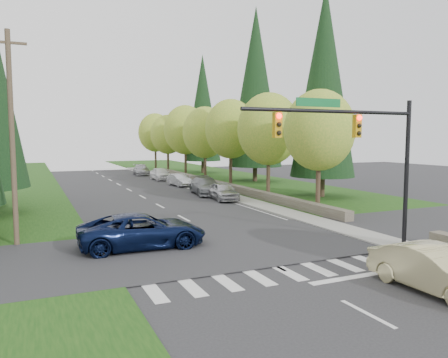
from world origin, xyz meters
TOP-DOWN VIEW (x-y plane):
  - ground at (0.00, 0.00)m, footprint 120.00×120.00m
  - grass_east at (13.00, 20.00)m, footprint 14.00×110.00m
  - cross_street at (0.00, 8.00)m, footprint 120.00×8.00m
  - sidewalk_east at (6.90, 22.00)m, footprint 1.80×80.00m
  - curb_east at (6.05, 22.00)m, footprint 0.20×80.00m
  - stone_wall_north at (8.60, 30.00)m, footprint 0.70×40.00m
  - traffic_signal at (4.37, 4.50)m, footprint 8.70×0.37m
  - utility_pole at (-9.50, 12.00)m, footprint 1.60×0.24m
  - decid_tree_0 at (9.20, 14.00)m, footprint 4.80×4.80m
  - decid_tree_1 at (9.30, 21.00)m, footprint 5.20×5.20m
  - decid_tree_2 at (9.10, 28.00)m, footprint 5.00×5.00m
  - decid_tree_3 at (9.20, 35.00)m, footprint 5.00×5.00m
  - decid_tree_4 at (9.30, 42.00)m, footprint 5.40×5.40m
  - decid_tree_5 at (9.10, 49.00)m, footprint 4.80×4.80m
  - decid_tree_6 at (9.20, 56.00)m, footprint 5.20×5.20m
  - conifer_e_a at (14.00, 20.00)m, footprint 5.44×5.44m
  - conifer_e_b at (15.00, 34.00)m, footprint 6.12×6.12m
  - conifer_e_c at (14.00, 48.00)m, footprint 5.10×5.10m
  - sedan_champagne at (3.30, -0.52)m, footprint 1.73×4.67m
  - suv_navy at (-4.15, 9.17)m, footprint 5.94×2.89m
  - parked_car_a at (5.60, 21.91)m, footprint 2.19×4.48m
  - parked_car_b at (5.60, 25.84)m, footprint 2.86×5.59m
  - parked_car_c at (5.60, 33.27)m, footprint 1.75×4.04m
  - parked_car_d at (5.60, 40.57)m, footprint 1.84×4.45m
  - parked_car_e at (5.16, 48.51)m, footprint 2.46×4.98m

SIDE VIEW (x-z plane):
  - ground at x=0.00m, z-range 0.00..0.00m
  - cross_street at x=0.00m, z-range -0.05..0.05m
  - grass_east at x=13.00m, z-range 0.00..0.06m
  - sidewalk_east at x=6.90m, z-range 0.00..0.13m
  - curb_east at x=6.05m, z-range 0.00..0.13m
  - stone_wall_north at x=8.60m, z-range 0.00..0.70m
  - parked_car_c at x=5.60m, z-range 0.00..1.29m
  - parked_car_e at x=5.16m, z-range 0.00..1.39m
  - parked_car_a at x=5.60m, z-range 0.00..1.47m
  - parked_car_d at x=5.60m, z-range 0.00..1.51m
  - sedan_champagne at x=3.30m, z-range 0.00..1.53m
  - parked_car_b at x=5.60m, z-range 0.00..1.55m
  - suv_navy at x=-4.15m, z-range 0.00..1.63m
  - traffic_signal at x=4.37m, z-range 1.58..8.38m
  - utility_pole at x=-9.50m, z-range 0.14..10.14m
  - decid_tree_5 at x=9.10m, z-range 1.38..9.68m
  - decid_tree_0 at x=9.20m, z-range 1.41..9.78m
  - decid_tree_3 at x=9.20m, z-range 1.39..9.94m
  - decid_tree_1 at x=9.30m, z-range 1.40..10.20m
  - decid_tree_6 at x=9.20m, z-range 1.43..10.30m
  - decid_tree_2 at x=9.10m, z-range 1.52..10.34m
  - decid_tree_4 at x=9.30m, z-range 1.47..10.65m
  - conifer_e_c at x=14.00m, z-range 0.89..17.69m
  - conifer_e_a at x=14.00m, z-range 0.89..18.69m
  - conifer_e_b at x=15.00m, z-range 0.89..20.69m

